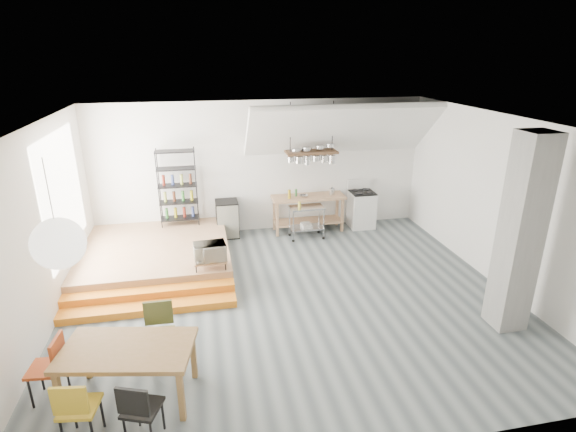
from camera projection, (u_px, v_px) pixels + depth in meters
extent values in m
plane|color=#4B5457|center=(291.00, 298.00, 8.23)|extent=(8.00, 8.00, 0.00)
cube|color=silver|center=(261.00, 167.00, 10.90)|extent=(8.00, 0.04, 3.20)
cube|color=silver|center=(38.00, 234.00, 6.93)|extent=(0.04, 7.00, 3.20)
cube|color=silver|center=(499.00, 202.00, 8.43)|extent=(0.04, 7.00, 3.20)
cube|color=white|center=(291.00, 122.00, 7.12)|extent=(8.00, 7.00, 0.02)
cube|color=white|center=(342.00, 130.00, 10.35)|extent=(4.40, 1.44, 1.32)
cube|color=white|center=(63.00, 194.00, 8.24)|extent=(0.02, 2.50, 2.20)
cube|color=#A07550|center=(157.00, 254.00, 9.53)|extent=(3.00, 3.00, 0.40)
cube|color=orange|center=(150.00, 308.00, 7.79)|extent=(3.00, 0.35, 0.13)
cube|color=orange|center=(151.00, 295.00, 8.08)|extent=(3.00, 0.35, 0.27)
cube|color=gray|center=(520.00, 235.00, 6.92)|extent=(0.50, 0.50, 3.20)
cube|color=#A07550|center=(308.00, 197.00, 11.03)|extent=(1.80, 0.60, 0.06)
cube|color=#A07550|center=(308.00, 221.00, 11.25)|extent=(1.70, 0.55, 0.04)
cube|color=#A07550|center=(337.00, 209.00, 11.54)|extent=(0.06, 0.06, 0.86)
cube|color=#A07550|center=(274.00, 214.00, 11.23)|extent=(0.06, 0.06, 0.86)
cube|color=#A07550|center=(342.00, 215.00, 11.14)|extent=(0.06, 0.06, 0.86)
cube|color=#A07550|center=(277.00, 220.00, 10.83)|extent=(0.06, 0.06, 0.86)
cube|color=white|center=(361.00, 210.00, 11.44)|extent=(0.60, 0.60, 0.90)
cube|color=black|center=(362.00, 192.00, 11.28)|extent=(0.58, 0.58, 0.03)
cube|color=white|center=(359.00, 184.00, 11.49)|extent=(0.60, 0.05, 0.25)
cylinder|color=black|center=(366.00, 189.00, 11.43)|extent=(0.18, 0.18, 0.02)
cylinder|color=black|center=(355.00, 190.00, 11.37)|extent=(0.18, 0.18, 0.02)
cylinder|color=black|center=(370.00, 193.00, 11.17)|extent=(0.18, 0.18, 0.02)
cylinder|color=black|center=(359.00, 193.00, 11.12)|extent=(0.18, 0.18, 0.02)
cube|color=#452F1B|center=(311.00, 152.00, 10.44)|extent=(1.20, 0.50, 0.05)
cylinder|color=black|center=(290.00, 128.00, 10.15)|extent=(0.02, 0.02, 1.15)
cylinder|color=black|center=(333.00, 126.00, 10.34)|extent=(0.02, 0.02, 1.15)
cylinder|color=silver|center=(291.00, 159.00, 10.35)|extent=(0.16, 0.16, 0.12)
cylinder|color=silver|center=(299.00, 160.00, 10.39)|extent=(0.20, 0.20, 0.16)
cylinder|color=silver|center=(307.00, 160.00, 10.44)|extent=(0.16, 0.16, 0.20)
cylinder|color=silver|center=(316.00, 158.00, 10.46)|extent=(0.20, 0.20, 0.12)
cylinder|color=silver|center=(324.00, 159.00, 10.51)|extent=(0.16, 0.16, 0.16)
cylinder|color=silver|center=(332.00, 159.00, 10.55)|extent=(0.20, 0.20, 0.20)
cylinder|color=black|center=(196.00, 184.00, 10.59)|extent=(0.02, 0.02, 1.80)
cylinder|color=black|center=(159.00, 186.00, 10.43)|extent=(0.02, 0.02, 1.80)
cylinder|color=black|center=(196.00, 189.00, 10.26)|extent=(0.02, 0.02, 1.80)
cylinder|color=black|center=(158.00, 191.00, 10.10)|extent=(0.02, 0.02, 1.80)
cube|color=black|center=(180.00, 218.00, 10.61)|extent=(0.88, 0.38, 0.02)
cube|color=black|center=(179.00, 202.00, 10.47)|extent=(0.88, 0.38, 0.02)
cube|color=black|center=(178.00, 185.00, 10.33)|extent=(0.88, 0.38, 0.02)
cube|color=black|center=(176.00, 168.00, 10.19)|extent=(0.88, 0.38, 0.02)
cube|color=black|center=(175.00, 151.00, 10.05)|extent=(0.88, 0.38, 0.03)
cylinder|color=#327D32|center=(180.00, 212.00, 10.56)|extent=(0.07, 0.07, 0.24)
cylinder|color=#A39A1B|center=(179.00, 196.00, 10.42)|extent=(0.07, 0.07, 0.24)
cylinder|color=maroon|center=(177.00, 180.00, 10.28)|extent=(0.07, 0.07, 0.24)
cube|color=#A07550|center=(210.00, 260.00, 8.47)|extent=(0.60, 0.40, 0.03)
cylinder|color=black|center=(224.00, 259.00, 8.70)|extent=(0.02, 0.02, 0.13)
cylinder|color=black|center=(196.00, 261.00, 8.60)|extent=(0.02, 0.02, 0.13)
cylinder|color=black|center=(226.00, 267.00, 8.39)|extent=(0.02, 0.02, 0.13)
cylinder|color=black|center=(196.00, 269.00, 8.29)|extent=(0.02, 0.02, 0.13)
sphere|color=white|center=(58.00, 243.00, 5.12)|extent=(0.60, 0.60, 0.60)
cube|color=olive|center=(127.00, 350.00, 5.63)|extent=(1.77, 1.21, 0.06)
cube|color=olive|center=(193.00, 355.00, 6.13)|extent=(0.08, 0.08, 0.71)
cube|color=olive|center=(86.00, 356.00, 6.12)|extent=(0.08, 0.08, 0.71)
cube|color=olive|center=(181.00, 396.00, 5.41)|extent=(0.08, 0.08, 0.71)
cube|color=olive|center=(60.00, 397.00, 5.40)|extent=(0.08, 0.08, 0.71)
cube|color=gold|center=(80.00, 407.00, 5.10)|extent=(0.46, 0.46, 0.04)
cube|color=gold|center=(69.00, 401.00, 4.84)|extent=(0.39, 0.10, 0.36)
cylinder|color=black|center=(74.00, 413.00, 5.33)|extent=(0.03, 0.03, 0.45)
cylinder|color=black|center=(102.00, 412.00, 5.35)|extent=(0.03, 0.03, 0.45)
cube|color=black|center=(142.00, 408.00, 5.12)|extent=(0.50, 0.50, 0.04)
cube|color=black|center=(132.00, 402.00, 4.87)|extent=(0.36, 0.17, 0.34)
cylinder|color=black|center=(125.00, 432.00, 5.07)|extent=(0.03, 0.03, 0.43)
cylinder|color=black|center=(138.00, 411.00, 5.36)|extent=(0.03, 0.03, 0.43)
cylinder|color=black|center=(163.00, 415.00, 5.32)|extent=(0.03, 0.03, 0.43)
cube|color=#515628|center=(159.00, 336.00, 6.34)|extent=(0.43, 0.43, 0.04)
cube|color=#515628|center=(158.00, 313.00, 6.43)|extent=(0.40, 0.05, 0.37)
cylinder|color=black|center=(174.00, 342.00, 6.61)|extent=(0.03, 0.03, 0.47)
cylinder|color=black|center=(150.00, 345.00, 6.55)|extent=(0.03, 0.03, 0.47)
cylinder|color=black|center=(172.00, 356.00, 6.30)|extent=(0.03, 0.03, 0.47)
cylinder|color=black|center=(147.00, 359.00, 6.24)|extent=(0.03, 0.03, 0.47)
cube|color=#A93E18|center=(46.00, 368.00, 5.72)|extent=(0.45, 0.45, 0.04)
cube|color=#A93E18|center=(58.00, 351.00, 5.65)|extent=(0.08, 0.39, 0.36)
cylinder|color=black|center=(58.00, 391.00, 5.66)|extent=(0.03, 0.03, 0.45)
cylinder|color=black|center=(67.00, 374.00, 5.97)|extent=(0.03, 0.03, 0.45)
cylinder|color=black|center=(31.00, 393.00, 5.63)|extent=(0.03, 0.03, 0.45)
cylinder|color=black|center=(41.00, 376.00, 5.94)|extent=(0.03, 0.03, 0.45)
cube|color=silver|center=(307.00, 207.00, 10.62)|extent=(0.81, 0.46, 0.04)
cube|color=silver|center=(306.00, 227.00, 10.80)|extent=(0.81, 0.46, 0.03)
cylinder|color=silver|center=(319.00, 218.00, 11.01)|extent=(0.03, 0.03, 0.76)
sphere|color=black|center=(319.00, 232.00, 11.14)|extent=(0.07, 0.07, 0.07)
cylinder|color=silver|center=(290.00, 221.00, 10.85)|extent=(0.03, 0.03, 0.76)
sphere|color=black|center=(290.00, 235.00, 10.98)|extent=(0.07, 0.07, 0.07)
cylinder|color=silver|center=(324.00, 224.00, 10.66)|extent=(0.03, 0.03, 0.76)
sphere|color=black|center=(323.00, 238.00, 10.78)|extent=(0.07, 0.07, 0.07)
cylinder|color=silver|center=(293.00, 227.00, 10.50)|extent=(0.03, 0.03, 0.76)
sphere|color=black|center=(293.00, 241.00, 10.62)|extent=(0.07, 0.07, 0.07)
cube|color=black|center=(227.00, 219.00, 10.85)|extent=(0.53, 0.53, 0.90)
imported|color=beige|center=(210.00, 252.00, 8.41)|extent=(0.62, 0.45, 0.33)
imported|color=silver|center=(304.00, 196.00, 10.94)|extent=(0.22, 0.22, 0.05)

